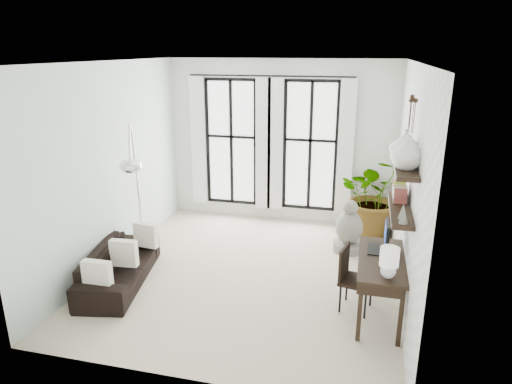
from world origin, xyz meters
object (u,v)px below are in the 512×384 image
(plant, at_px, (376,196))
(sofa, at_px, (119,266))
(desk_chair, at_px, (351,274))
(arc_lamp, at_px, (133,159))
(desk, at_px, (381,265))
(buddha, at_px, (349,230))

(plant, bearing_deg, sofa, -142.37)
(desk_chair, relative_size, arc_lamp, 0.37)
(plant, bearing_deg, arc_lamp, -146.68)
(desk, xyz_separation_m, desk_chair, (-0.36, 0.14, -0.25))
(sofa, distance_m, arc_lamp, 1.62)
(desk, height_order, arc_lamp, arc_lamp)
(arc_lamp, relative_size, buddha, 2.54)
(plant, relative_size, desk_chair, 1.73)
(desk, bearing_deg, arc_lamp, 172.10)
(desk, xyz_separation_m, arc_lamp, (-3.64, 0.51, 1.06))
(desk, distance_m, buddha, 2.07)
(plant, relative_size, desk, 1.11)
(sofa, distance_m, desk, 3.77)
(plant, bearing_deg, desk_chair, -96.68)
(sofa, relative_size, buddha, 2.03)
(plant, bearing_deg, desk, -89.11)
(sofa, xyz_separation_m, arc_lamp, (0.10, 0.49, 1.54))
(desk_chair, bearing_deg, desk, -8.35)
(desk, distance_m, desk_chair, 0.46)
(desk_chair, height_order, arc_lamp, arc_lamp)
(buddha, bearing_deg, desk_chair, -86.62)
(desk, height_order, desk_chair, desk)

